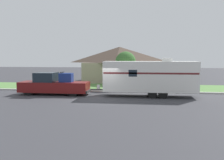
# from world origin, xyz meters

# --- Properties ---
(ground_plane) EXTENTS (120.00, 120.00, 0.00)m
(ground_plane) POSITION_xyz_m (0.00, 0.00, 0.00)
(ground_plane) COLOR #38383D
(curb_strip) EXTENTS (80.00, 0.30, 0.14)m
(curb_strip) POSITION_xyz_m (0.00, 3.75, 0.07)
(curb_strip) COLOR beige
(curb_strip) RESTS_ON ground_plane
(lawn_strip) EXTENTS (80.00, 7.00, 0.03)m
(lawn_strip) POSITION_xyz_m (0.00, 7.40, 0.01)
(lawn_strip) COLOR #568442
(lawn_strip) RESTS_ON ground_plane
(house_across_street) EXTENTS (9.92, 6.98, 4.81)m
(house_across_street) POSITION_xyz_m (-0.03, 14.10, 2.50)
(house_across_street) COLOR gray
(house_across_street) RESTS_ON ground_plane
(pickup_truck) EXTENTS (6.38, 1.94, 2.09)m
(pickup_truck) POSITION_xyz_m (-4.79, 1.37, 0.89)
(pickup_truck) COLOR black
(pickup_truck) RESTS_ON ground_plane
(travel_trailer) EXTENTS (9.18, 2.27, 3.33)m
(travel_trailer) POSITION_xyz_m (3.90, 1.37, 1.76)
(travel_trailer) COLOR black
(travel_trailer) RESTS_ON ground_plane
(mailbox) EXTENTS (0.48, 0.20, 1.38)m
(mailbox) POSITION_xyz_m (1.29, 4.70, 1.06)
(mailbox) COLOR brown
(mailbox) RESTS_ON ground_plane
(tree_in_yard) EXTENTS (2.22, 2.22, 4.02)m
(tree_in_yard) POSITION_xyz_m (1.38, 6.66, 2.89)
(tree_in_yard) COLOR brown
(tree_in_yard) RESTS_ON ground_plane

